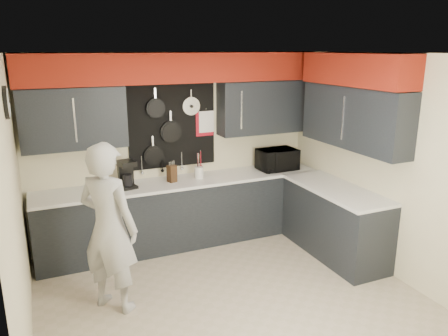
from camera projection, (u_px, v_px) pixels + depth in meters
name	position (u px, v px, depth m)	size (l,w,h in m)	color
ground	(227.00, 294.00, 4.87)	(4.00, 4.00, 0.00)	#B7A78F
back_wall_assembly	(179.00, 98.00, 5.75)	(4.00, 0.36, 2.60)	#EFE8B9
right_wall_assembly	(357.00, 108.00, 5.30)	(0.36, 3.50, 2.60)	#EFE8B9
left_wall_assembly	(15.00, 206.00, 3.76)	(0.05, 3.50, 2.60)	#EFE8B9
base_cabinets	(226.00, 215.00, 5.94)	(3.95, 2.20, 0.92)	black
microwave	(277.00, 159.00, 6.38)	(0.55, 0.38, 0.31)	black
knife_block	(172.00, 174.00, 5.81)	(0.10, 0.10, 0.23)	#331F10
utensil_crock	(199.00, 172.00, 5.99)	(0.12, 0.12, 0.16)	white
coffee_maker	(126.00, 173.00, 5.56)	(0.24, 0.27, 0.35)	black
person	(109.00, 228.00, 4.40)	(0.65, 0.43, 1.79)	#B5B5B2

